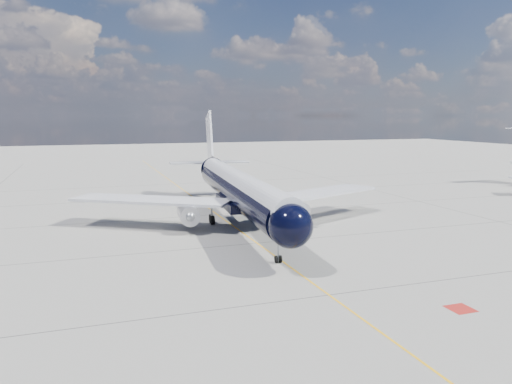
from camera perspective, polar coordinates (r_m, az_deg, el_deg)
ground at (r=67.37m, az=-5.53°, el=-1.79°), size 320.00×320.00×0.00m
taxiway_centerline at (r=62.61m, az=-4.44°, el=-2.58°), size 0.16×160.00×0.01m
red_marking at (r=35.29m, az=22.33°, el=-12.24°), size 1.60×1.60×0.01m
main_airliner at (r=57.08m, az=-2.17°, el=0.46°), size 37.01×45.22×13.06m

